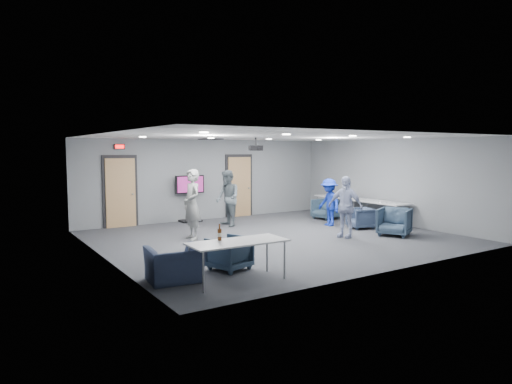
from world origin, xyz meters
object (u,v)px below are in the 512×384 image
chair_right_c (394,222)px  chair_front_b (175,264)px  chair_right_a (326,209)px  projector (256,148)px  tv_stand (190,196)px  table_right_a (339,198)px  chair_front_a (229,253)px  table_right_b (381,203)px  chair_right_b (360,218)px  table_front_left (238,244)px  bottle_right (346,195)px  person_d (329,202)px  bottle_front (220,234)px  person_a (192,205)px  person_b (228,198)px  person_c (345,207)px

chair_right_c → chair_front_b: (-6.80, -0.87, -0.07)m
chair_right_a → projector: 4.29m
tv_stand → table_right_a: bearing=-21.6°
chair_right_c → chair_front_a: (-5.58, -0.67, -0.05)m
table_right_b → tv_stand: bearing=51.6°
table_right_b → projector: bearing=80.7°
chair_front_a → table_right_a: 7.82m
chair_right_b → table_right_b: bearing=115.3°
table_right_b → projector: projector is taller
chair_right_c → tv_stand: bearing=-172.7°
chair_right_b → table_right_a: table_right_a is taller
chair_right_a → chair_right_b: size_ratio=1.10×
table_right_a → chair_right_b: bearing=153.2°
table_front_left → tv_stand: 7.09m
table_front_left → projector: 4.86m
bottle_right → chair_right_c: bearing=-108.1°
person_d → table_right_b: bearing=70.0°
bottle_front → bottle_right: 8.10m
bottle_front → projector: 4.77m
person_d → bottle_front: size_ratio=4.92×
person_a → table_front_left: bearing=-12.8°
table_right_a → projector: bearing=105.9°
person_d → chair_front_a: 5.95m
person_b → projector: bearing=4.1°
chair_right_c → table_right_a: bearing=134.4°
chair_right_a → person_a: bearing=-88.3°
person_b → table_right_b: (4.20, -2.35, -0.18)m
person_b → tv_stand: 1.57m
tv_stand → chair_right_c: bearing=-55.0°
person_d → chair_right_b: size_ratio=2.13×
bottle_front → bottle_right: bottle_front is taller
person_a → projector: projector is taller
person_b → table_right_b: bearing=65.8°
person_c → chair_right_c: person_c is taller
bottle_front → projector: (2.96, 3.40, 1.56)m
chair_front_a → person_b: bearing=-136.6°
person_a → table_right_a: size_ratio=1.03×
person_b → person_c: bearing=33.7°
chair_right_c → table_right_a: chair_right_c is taller
chair_right_b → tv_stand: bearing=-119.3°
chair_front_b → bottle_front: (0.72, -0.36, 0.53)m
person_b → chair_front_a: bearing=-23.8°
chair_front_b → table_front_left: 1.19m
person_b → table_front_left: 5.97m
person_a → table_right_b: (6.00, -1.03, -0.24)m
tv_stand → projector: (0.57, -3.10, 1.54)m
chair_front_b → bottle_front: size_ratio=3.21×
chair_front_b → person_a: bearing=-112.7°
table_right_a → tv_stand: (-4.79, 1.90, 0.18)m
chair_right_a → table_right_a: size_ratio=0.42×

